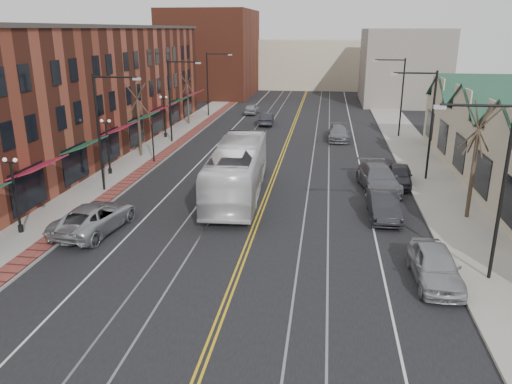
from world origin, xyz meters
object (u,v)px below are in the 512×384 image
(parked_suv, at_px, (95,217))
(parked_car_c, at_px, (378,178))
(parked_car_a, at_px, (435,266))
(parked_car_b, at_px, (384,206))
(transit_bus, at_px, (237,170))
(parked_car_d, at_px, (399,175))

(parked_suv, height_order, parked_car_c, parked_car_c)
(parked_car_a, distance_m, parked_car_b, 8.08)
(parked_car_c, bearing_deg, transit_bus, -171.77)
(parked_car_a, height_order, parked_car_d, parked_car_a)
(parked_car_b, relative_size, parked_car_c, 0.80)
(parked_suv, distance_m, parked_car_c, 19.42)
(parked_car_c, height_order, parked_car_d, parked_car_c)
(parked_car_a, bearing_deg, parked_car_c, 93.99)
(parked_car_a, bearing_deg, parked_suv, 167.41)
(transit_bus, bearing_deg, parked_car_c, -167.40)
(transit_bus, distance_m, parked_car_b, 10.00)
(parked_suv, distance_m, parked_car_d, 21.45)
(parked_suv, distance_m, parked_car_a, 18.20)
(transit_bus, height_order, parked_car_c, transit_bus)
(transit_bus, bearing_deg, parked_suv, 43.79)
(parked_suv, bearing_deg, parked_car_a, 175.91)
(parked_car_a, height_order, parked_car_b, parked_car_a)
(parked_car_a, bearing_deg, transit_bus, 133.80)
(parked_car_a, xyz_separation_m, parked_car_c, (-1.29, 13.66, 0.04))
(parked_car_a, relative_size, parked_car_b, 1.02)
(parked_car_b, bearing_deg, parked_car_a, -81.03)
(transit_bus, distance_m, parked_suv, 10.13)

